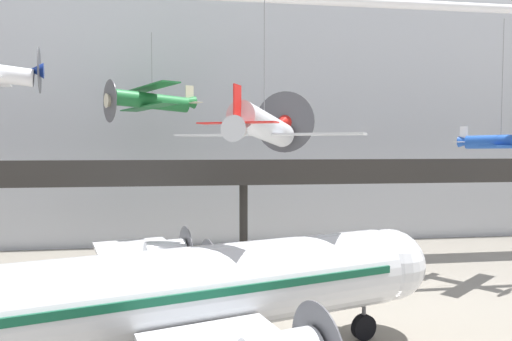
{
  "coord_description": "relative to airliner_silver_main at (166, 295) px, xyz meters",
  "views": [
    {
      "loc": [
        -4.28,
        -14.24,
        9.7
      ],
      "look_at": [
        -0.81,
        10.37,
        8.42
      ],
      "focal_mm": 32.0,
      "sensor_mm": 36.0,
      "label": 1
    }
  ],
  "objects": [
    {
      "name": "airliner_silver_main",
      "position": [
        0.0,
        0.0,
        0.0
      ],
      "size": [
        26.63,
        30.92,
        10.65
      ],
      "rotation": [
        0.0,
        0.0,
        0.29
      ],
      "color": "silver",
      "rests_on": "ground"
    },
    {
      "name": "suspended_plane_green_biplane",
      "position": [
        -2.06,
        19.12,
        9.8
      ],
      "size": [
        7.87,
        8.9,
        7.29
      ],
      "rotation": [
        0.0,
        0.0,
        3.61
      ],
      "color": "#1E6B33"
    },
    {
      "name": "hangar_back_wall",
      "position": [
        5.37,
        27.89,
        8.82
      ],
      "size": [
        140.0,
        3.0,
        24.94
      ],
      "color": "silver",
      "rests_on": "ground"
    },
    {
      "name": "suspended_plane_blue_trainer",
      "position": [
        22.89,
        11.05,
        6.41
      ],
      "size": [
        6.4,
        5.95,
        9.93
      ],
      "rotation": [
        0.0,
        0.0,
        5.35
      ],
      "color": "#1E4CAD"
    },
    {
      "name": "mezzanine_walkway",
      "position": [
        5.37,
        18.16,
        3.46
      ],
      "size": [
        110.0,
        3.2,
        8.72
      ],
      "color": "#2D2B28",
      "rests_on": "ground"
    },
    {
      "name": "suspended_plane_silver_racer",
      "position": [
        4.69,
        3.96,
        7.06
      ],
      "size": [
        9.47,
        8.42,
        9.36
      ],
      "rotation": [
        0.0,
        0.0,
        1.09
      ],
      "color": "silver"
    }
  ]
}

